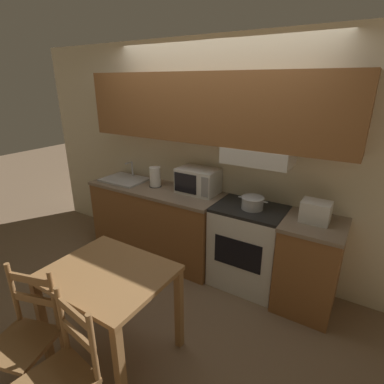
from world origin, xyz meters
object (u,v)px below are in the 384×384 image
(dining_table, at_px, (109,286))
(cooking_pot, at_px, (253,202))
(paper_towel_roll, at_px, (155,177))
(chair_left_of_table, at_px, (26,338))
(stove_range, at_px, (247,246))
(sink_basin, at_px, (124,179))
(microwave, at_px, (198,181))
(toaster, at_px, (316,212))
(chair_right_of_table, at_px, (62,378))

(dining_table, bearing_deg, cooking_pot, 67.56)
(dining_table, bearing_deg, paper_towel_roll, 115.25)
(cooking_pot, height_order, chair_left_of_table, cooking_pot)
(stove_range, bearing_deg, sink_basin, -179.30)
(microwave, bearing_deg, dining_table, -85.34)
(chair_left_of_table, bearing_deg, sink_basin, 97.97)
(microwave, xyz_separation_m, dining_table, (0.12, -1.51, -0.39))
(cooking_pot, xyz_separation_m, dining_table, (-0.58, -1.40, -0.32))
(toaster, bearing_deg, dining_table, -129.44)
(dining_table, xyz_separation_m, chair_left_of_table, (-0.28, -0.53, -0.20))
(toaster, bearing_deg, paper_towel_roll, 179.92)
(sink_basin, bearing_deg, paper_towel_roll, 3.31)
(stove_range, bearing_deg, paper_towel_roll, 179.67)
(stove_range, bearing_deg, cooking_pot, -29.31)
(stove_range, xyz_separation_m, cooking_pot, (0.03, -0.01, 0.52))
(stove_range, distance_m, paper_towel_roll, 1.35)
(dining_table, bearing_deg, microwave, 94.66)
(cooking_pot, xyz_separation_m, sink_basin, (-1.73, -0.01, -0.05))
(stove_range, height_order, microwave, microwave)
(microwave, distance_m, dining_table, 1.57)
(stove_range, height_order, sink_basin, sink_basin)
(cooking_pot, distance_m, sink_basin, 1.73)
(microwave, xyz_separation_m, chair_right_of_table, (0.31, -2.09, -0.60))
(sink_basin, bearing_deg, chair_right_of_table, -55.75)
(stove_range, xyz_separation_m, chair_right_of_table, (-0.36, -1.99, -0.01))
(dining_table, height_order, chair_right_of_table, chair_right_of_table)
(sink_basin, bearing_deg, dining_table, -50.31)
(stove_range, height_order, paper_towel_roll, paper_towel_roll)
(microwave, xyz_separation_m, chair_left_of_table, (-0.16, -2.04, -0.60))
(toaster, height_order, dining_table, toaster)
(toaster, distance_m, dining_table, 1.87)
(stove_range, height_order, cooking_pot, cooking_pot)
(dining_table, height_order, chair_left_of_table, chair_left_of_table)
(stove_range, distance_m, dining_table, 1.53)
(stove_range, distance_m, cooking_pot, 0.52)
(microwave, height_order, paper_towel_roll, microwave)
(paper_towel_roll, xyz_separation_m, chair_right_of_table, (0.86, -2.00, -0.58))
(cooking_pot, xyz_separation_m, chair_left_of_table, (-0.86, -1.92, -0.52))
(sink_basin, bearing_deg, chair_left_of_table, -65.44)
(cooking_pot, distance_m, chair_right_of_table, 2.08)
(sink_basin, distance_m, dining_table, 1.83)
(stove_range, height_order, chair_left_of_table, chair_left_of_table)
(sink_basin, distance_m, chair_left_of_table, 2.16)
(dining_table, bearing_deg, toaster, 50.56)
(toaster, bearing_deg, chair_left_of_table, -126.63)
(cooking_pot, distance_m, toaster, 0.59)
(toaster, distance_m, sink_basin, 2.32)
(cooking_pot, bearing_deg, chair_left_of_table, -113.99)
(microwave, bearing_deg, toaster, -4.20)
(toaster, xyz_separation_m, chair_right_of_table, (-0.98, -2.00, -0.56))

